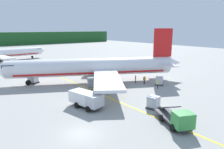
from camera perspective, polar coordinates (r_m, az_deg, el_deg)
name	(u,v)px	position (r m, az deg, el deg)	size (l,w,h in m)	color
airliner_foreground	(94,67)	(46.69, -4.82, 1.96)	(38.41, 32.49, 11.90)	white
airliner_mid_apron	(0,54)	(88.02, -28.26, 5.07)	(34.34, 28.53, 9.80)	white
service_truck_fuel	(178,119)	(27.09, 17.49, -11.40)	(4.63, 6.79, 2.68)	#338C3F
service_truck_baggage	(86,99)	(32.24, -7.11, -6.55)	(3.29, 5.98, 2.42)	silver
cargo_container_near	(159,81)	(45.75, 12.81, -1.74)	(2.36, 2.36, 1.88)	#333338
cargo_container_mid	(33,79)	(49.25, -20.67, -1.13)	(2.37, 2.37, 2.06)	#333338
cargo_container_far	(153,102)	(32.34, 11.24, -7.49)	(2.07, 2.07, 2.03)	#333338
crew_marshaller	(158,83)	(43.05, 12.37, -2.41)	(0.48, 0.48, 1.75)	#191E33
crew_loader_left	(135,78)	(46.48, 6.42, -1.09)	(0.44, 0.54, 1.75)	#191E33
crew_supervisor	(144,79)	(45.93, 8.83, -1.33)	(0.61, 0.35, 1.74)	#191E33
apron_guide_line	(91,90)	(41.48, -5.79, -4.22)	(0.30, 60.00, 0.01)	yellow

